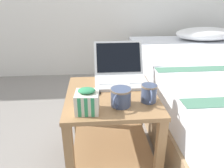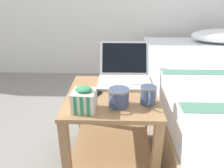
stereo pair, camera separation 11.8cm
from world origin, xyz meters
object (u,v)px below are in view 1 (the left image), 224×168
mug_front_left (149,93)px  snack_bag (87,101)px  mug_front_right (121,96)px  laptop (120,74)px  cell_phone (90,97)px

mug_front_left → snack_bag: bearing=-167.1°
mug_front_left → snack_bag: size_ratio=1.01×
mug_front_right → snack_bag: size_ratio=1.10×
laptop → snack_bag: laptop is taller
laptop → snack_bag: (-0.21, -0.39, 0.01)m
laptop → mug_front_left: laptop is taller
snack_bag → mug_front_right: bearing=15.1°
mug_front_left → cell_phone: size_ratio=0.78×
mug_front_right → snack_bag: (-0.17, -0.05, 0.00)m
laptop → cell_phone: laptop is taller
snack_bag → cell_phone: bearing=85.9°
snack_bag → cell_phone: (0.01, 0.15, -0.05)m
laptop → snack_bag: 0.44m
laptop → mug_front_right: (-0.04, -0.34, 0.01)m
snack_bag → cell_phone: size_ratio=0.77×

